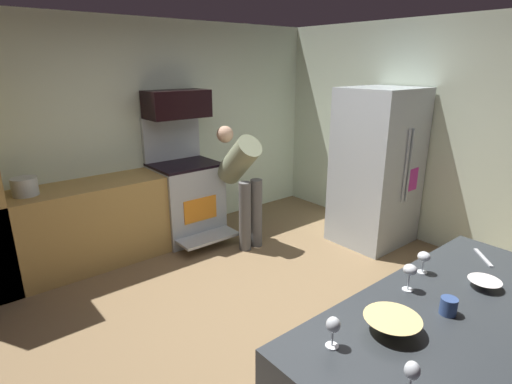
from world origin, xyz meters
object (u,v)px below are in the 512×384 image
Objects in this scene: oven_range at (186,198)px; mug_tea at (449,306)px; wine_glass_near at (424,258)px; stock_pot at (25,187)px; wine_glass_mid at (410,271)px; mixing_bowl_large at (484,284)px; wine_glass_far at (333,326)px; wine_glass_extra at (412,373)px; mixing_bowl_small at (392,325)px; microwave at (177,104)px; person_cook at (242,177)px; refrigerator at (377,168)px.

oven_range is 16.72× the size of mug_tea.
stock_pot is at bearing 115.67° from wine_glass_near.
oven_range is 3.22m from wine_glass_near.
mug_tea is at bearing -100.77° from wine_glass_mid.
wine_glass_far reaches higher than mixing_bowl_large.
wine_glass_far is 0.37m from wine_glass_extra.
mixing_bowl_small is 1.95× the size of wine_glass_near.
oven_range is at bearing 86.73° from wine_glass_near.
microwave reaches higher than person_cook.
wine_glass_far is 3.34m from stock_pot.
stock_pot is (-1.71, -0.08, -0.66)m from microwave.
microwave is 3.60m from wine_glass_far.
mixing_bowl_large is 1.12× the size of wine_glass_extra.
wine_glass_mid reaches higher than mixing_bowl_small.
oven_range is at bearing -90.00° from microwave.
refrigerator reaches higher than wine_glass_far.
person_cook is 10.13× the size of wine_glass_near.
mixing_bowl_small is 1.78× the size of wine_glass_far.
mixing_bowl_small is 0.67m from wine_glass_near.
wine_glass_far is 0.96× the size of wine_glass_extra.
mixing_bowl_large is 1.05m from wine_glass_extra.
mixing_bowl_large is 1.07m from wine_glass_far.
oven_range is 10.79× the size of wine_glass_near.
mug_tea is at bearing 178.89° from mixing_bowl_large.
microwave is 4.69× the size of wine_glass_mid.
microwave is 3.16× the size of stock_pot.
microwave is at bearing 71.63° from wine_glass_far.
mug_tea is (-0.47, -3.57, -0.70)m from microwave.
mixing_bowl_large is at bearing -11.70° from wine_glass_far.
refrigerator is at bearing 35.94° from mixing_bowl_small.
wine_glass_mid is 0.67× the size of stock_pot.
wine_glass_near is (-0.18, -3.27, -0.65)m from microwave.
wine_glass_far is at bearing 160.09° from mixing_bowl_small.
stock_pot is at bearing 155.62° from refrigerator.
wine_glass_near is 1.04m from wine_glass_extra.
oven_range is at bearing 88.85° from mixing_bowl_large.
wine_glass_extra is (-0.68, -0.41, -0.01)m from wine_glass_mid.
wine_glass_near is at bearing 5.67° from wine_glass_far.
microwave reaches higher than wine_glass_extra.
refrigerator is 11.70× the size of wine_glass_mid.
person_cook is 3.40m from wine_glass_extra.
oven_range is at bearing 82.47° from wine_glass_mid.
oven_range is 9.44× the size of wine_glass_extra.
oven_range is at bearing 73.06° from wine_glass_extra.
wine_glass_far is at bearing -79.68° from stock_pot.
person_cook reaches higher than mixing_bowl_small.
refrigerator is at bearing 40.79° from wine_glass_near.
wine_glass_far is (-1.12, -3.27, 0.50)m from oven_range.
wine_glass_extra reaches higher than wine_glass_far.
mixing_bowl_large is 0.34m from wine_glass_near.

